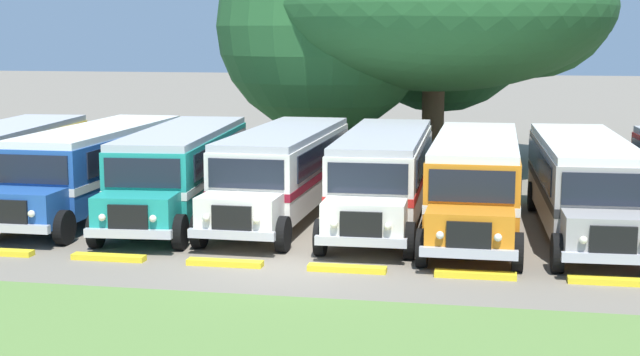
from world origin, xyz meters
The scene contains 14 objects.
ground_plane centered at (0.00, 0.00, 0.00)m, with size 220.00×220.00×0.00m, color slate.
parked_bus_slot_0 centered at (-11.15, 5.58, 1.58)m, with size 3.42×10.95×2.82m.
parked_bus_slot_1 centered at (-7.91, 6.00, 1.58)m, with size 2.76×10.85×2.82m.
parked_bus_slot_2 centered at (-4.91, 5.90, 1.58)m, with size 3.43×10.95×2.82m.
parked_bus_slot_3 centered at (-1.56, 6.31, 1.58)m, with size 2.86×10.86×2.82m.
parked_bus_slot_4 centered at (1.73, 6.12, 1.58)m, with size 2.85×10.86×2.82m.
parked_bus_slot_5 centered at (4.63, 5.35, 1.58)m, with size 2.70×10.84×2.82m.
parked_bus_slot_6 centered at (7.81, 5.46, 1.58)m, with size 3.02×10.88×2.82m.
curb_wheelstop_2 centered at (-4.80, -0.36, 0.07)m, with size 2.00×0.36×0.15m, color yellow.
curb_wheelstop_3 centered at (-1.60, -0.36, 0.07)m, with size 2.00×0.36×0.15m, color yellow.
curb_wheelstop_4 centered at (1.60, -0.36, 0.07)m, with size 2.00×0.36×0.15m, color yellow.
curb_wheelstop_5 centered at (4.80, -0.36, 0.07)m, with size 2.00×0.36×0.15m, color yellow.
curb_wheelstop_6 centered at (7.99, -0.36, 0.07)m, with size 2.00×0.36×0.15m, color yellow.
broad_shade_tree centered at (1.96, 19.02, 6.85)m, with size 17.17×17.33×11.48m.
Camera 1 is at (5.15, -22.85, 5.99)m, focal length 52.12 mm.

